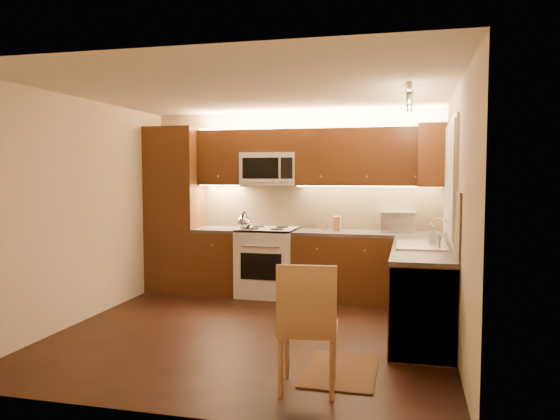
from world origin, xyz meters
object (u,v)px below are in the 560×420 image
(soap_bottle, at_px, (433,234))
(dining_chair, at_px, (308,325))
(microwave, at_px, (270,169))
(stove, at_px, (267,262))
(toaster_oven, at_px, (397,222))
(knife_block, at_px, (337,224))
(kettle, at_px, (244,220))
(sink, at_px, (422,238))

(soap_bottle, distance_m, dining_chair, 2.37)
(microwave, bearing_deg, soap_bottle, -25.97)
(stove, height_order, toaster_oven, toaster_oven)
(knife_block, xyz_separation_m, dining_chair, (0.19, -3.06, -0.50))
(microwave, height_order, knife_block, microwave)
(kettle, bearing_deg, soap_bottle, -14.80)
(dining_chair, bearing_deg, sink, 58.87)
(stove, height_order, kettle, kettle)
(knife_block, bearing_deg, microwave, 171.82)
(knife_block, relative_size, dining_chair, 0.20)
(stove, height_order, soap_bottle, soap_bottle)
(knife_block, relative_size, soap_bottle, 1.01)
(stove, relative_size, kettle, 3.89)
(microwave, height_order, dining_chair, microwave)
(kettle, distance_m, knife_block, 1.24)
(stove, relative_size, sink, 1.07)
(microwave, xyz_separation_m, kettle, (-0.28, -0.30, -0.68))
(microwave, bearing_deg, knife_block, -4.45)
(stove, height_order, knife_block, knife_block)
(stove, bearing_deg, toaster_oven, 5.10)
(sink, bearing_deg, soap_bottle, 60.47)
(microwave, bearing_deg, dining_chair, -70.16)
(dining_chair, bearing_deg, kettle, 110.23)
(sink, xyz_separation_m, kettle, (-2.28, 0.96, 0.06))
(sink, height_order, toaster_oven, toaster_oven)
(stove, xyz_separation_m, knife_block, (0.94, 0.06, 0.54))
(toaster_oven, distance_m, soap_bottle, 1.13)
(knife_block, bearing_deg, soap_bottle, -42.71)
(microwave, distance_m, soap_bottle, 2.47)
(sink, bearing_deg, kettle, 157.12)
(sink, xyz_separation_m, knife_block, (-1.06, 1.19, 0.02))
(toaster_oven, relative_size, dining_chair, 0.44)
(sink, height_order, knife_block, knife_block)
(microwave, xyz_separation_m, dining_chair, (1.13, -3.13, -1.22))
(kettle, relative_size, soap_bottle, 1.23)
(sink, height_order, dining_chair, sink)
(microwave, distance_m, toaster_oven, 1.85)
(knife_block, bearing_deg, dining_chair, -90.12)
(knife_block, xyz_separation_m, soap_bottle, (1.19, -0.96, -0.00))
(knife_block, distance_m, soap_bottle, 1.53)
(stove, distance_m, soap_bottle, 2.37)
(microwave, xyz_separation_m, knife_block, (0.94, -0.07, -0.72))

